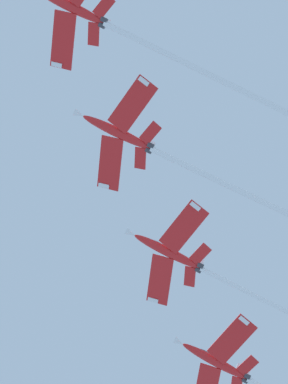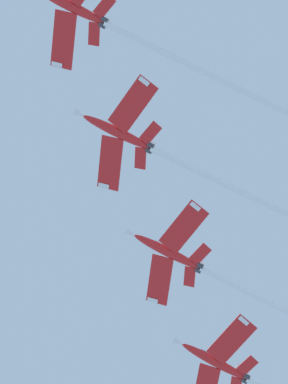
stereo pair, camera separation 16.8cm
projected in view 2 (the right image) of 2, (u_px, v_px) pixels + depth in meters
The scene contains 3 objects.
jet_lead at pixel (143, 42), 126.31m from camera, with size 28.37×48.93×19.32m.
jet_second at pixel (200, 172), 129.32m from camera, with size 29.39×54.00×20.37m.
jet_third at pixel (218, 277), 134.70m from camera, with size 26.65×46.93×17.52m.
Camera 2 is at (-43.43, -15.50, 1.71)m, focal length 78.66 mm.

